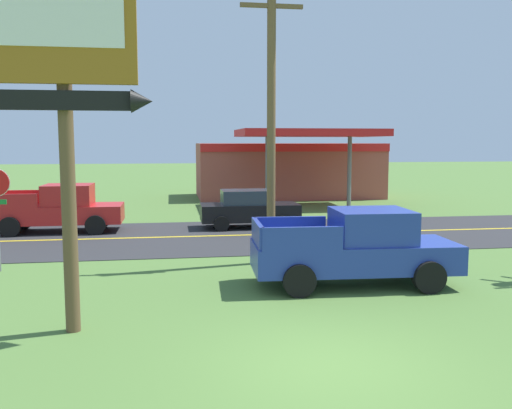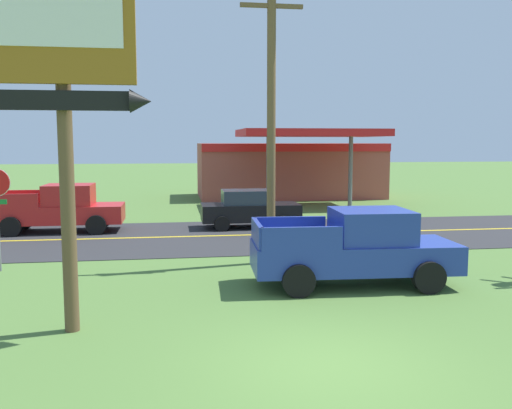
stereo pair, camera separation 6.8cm
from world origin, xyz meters
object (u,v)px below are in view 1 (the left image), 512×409
(motel_sign, at_px, (67,80))
(pickup_red_on_road, at_px, (59,209))
(utility_pole, at_px, (271,104))
(pickup_blue_parked_on_lawn, at_px, (356,248))
(car_black_near_lane, at_px, (249,209))
(gas_station, at_px, (288,168))

(motel_sign, relative_size, pickup_red_on_road, 1.34)
(utility_pole, distance_m, pickup_blue_parked_on_lawn, 5.15)
(utility_pole, relative_size, car_black_near_lane, 2.13)
(motel_sign, relative_size, gas_station, 0.58)
(gas_station, bearing_deg, motel_sign, -110.65)
(utility_pole, bearing_deg, pickup_blue_parked_on_lawn, -60.39)
(motel_sign, distance_m, car_black_near_lane, 14.27)
(pickup_blue_parked_on_lawn, xyz_separation_m, pickup_red_on_road, (-9.24, 9.99, 0.00))
(pickup_blue_parked_on_lawn, relative_size, car_black_near_lane, 1.26)
(motel_sign, bearing_deg, utility_pole, 49.41)
(utility_pole, distance_m, pickup_red_on_road, 10.98)
(pickup_blue_parked_on_lawn, distance_m, pickup_red_on_road, 13.61)
(pickup_blue_parked_on_lawn, height_order, car_black_near_lane, pickup_blue_parked_on_lawn)
(pickup_red_on_road, bearing_deg, utility_pole, -42.88)
(car_black_near_lane, bearing_deg, utility_pole, -92.45)
(motel_sign, relative_size, pickup_blue_parked_on_lawn, 1.31)
(gas_station, bearing_deg, pickup_blue_parked_on_lawn, -97.69)
(motel_sign, height_order, pickup_blue_parked_on_lawn, motel_sign)
(gas_station, distance_m, pickup_red_on_road, 17.93)
(motel_sign, xyz_separation_m, utility_pole, (4.87, 5.69, -0.03))
(utility_pole, xyz_separation_m, pickup_red_on_road, (-7.54, 7.00, -3.83))
(motel_sign, bearing_deg, pickup_blue_parked_on_lawn, 22.30)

